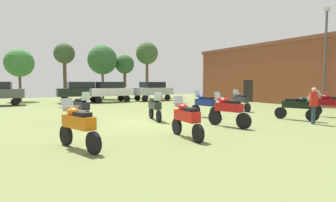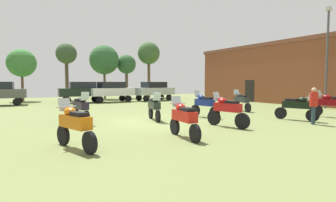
# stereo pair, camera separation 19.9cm
# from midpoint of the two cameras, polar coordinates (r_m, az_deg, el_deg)

# --- Properties ---
(ground_plane) EXTENTS (44.00, 52.00, 0.02)m
(ground_plane) POSITION_cam_midpoint_polar(r_m,az_deg,el_deg) (13.51, -3.90, -4.33)
(ground_plane) COLOR olive
(brick_building) EXTENTS (6.12, 21.15, 5.73)m
(brick_building) POSITION_cam_midpoint_polar(r_m,az_deg,el_deg) (28.85, 25.82, 5.35)
(brick_building) COLOR brown
(brick_building) RESTS_ON ground
(motorcycle_1) EXTENTS (0.62, 2.11, 1.44)m
(motorcycle_1) POSITION_cam_midpoint_polar(r_m,az_deg,el_deg) (9.35, 3.97, -3.59)
(motorcycle_1) COLOR black
(motorcycle_1) RESTS_ON ground
(motorcycle_3) EXTENTS (0.62, 2.23, 1.50)m
(motorcycle_3) POSITION_cam_midpoint_polar(r_m,az_deg,el_deg) (13.44, -17.49, -1.35)
(motorcycle_3) COLOR black
(motorcycle_3) RESTS_ON ground
(motorcycle_4) EXTENTS (0.81, 2.26, 1.50)m
(motorcycle_4) POSITION_cam_midpoint_polar(r_m,az_deg,el_deg) (17.43, 31.67, -0.57)
(motorcycle_4) COLOR black
(motorcycle_4) RESTS_ON ground
(motorcycle_5) EXTENTS (0.80, 2.20, 1.45)m
(motorcycle_5) POSITION_cam_midpoint_polar(r_m,az_deg,el_deg) (18.90, 15.46, 0.09)
(motorcycle_5) COLOR black
(motorcycle_5) RESTS_ON ground
(motorcycle_6) EXTENTS (0.62, 2.14, 1.49)m
(motorcycle_6) POSITION_cam_midpoint_polar(r_m,az_deg,el_deg) (15.03, 8.05, -0.69)
(motorcycle_6) COLOR black
(motorcycle_6) RESTS_ON ground
(motorcycle_7) EXTENTS (0.80, 2.12, 1.46)m
(motorcycle_7) POSITION_cam_midpoint_polar(r_m,az_deg,el_deg) (8.22, -18.45, -4.75)
(motorcycle_7) COLOR black
(motorcycle_7) RESTS_ON ground
(motorcycle_9) EXTENTS (0.70, 2.13, 1.51)m
(motorcycle_9) POSITION_cam_midpoint_polar(r_m,az_deg,el_deg) (11.97, 12.83, -1.87)
(motorcycle_9) COLOR black
(motorcycle_9) RESTS_ON ground
(motorcycle_11) EXTENTS (0.74, 2.04, 1.44)m
(motorcycle_11) POSITION_cam_midpoint_polar(r_m,az_deg,el_deg) (13.70, -2.50, -1.20)
(motorcycle_11) COLOR black
(motorcycle_11) RESTS_ON ground
(motorcycle_12) EXTENTS (0.80, 2.11, 1.45)m
(motorcycle_12) POSITION_cam_midpoint_polar(r_m,az_deg,el_deg) (15.28, 25.90, -1.03)
(motorcycle_12) COLOR black
(motorcycle_12) RESTS_ON ground
(car_1) EXTENTS (4.43, 2.13, 2.00)m
(car_1) POSITION_cam_midpoint_polar(r_m,az_deg,el_deg) (27.07, -17.39, 2.13)
(car_1) COLOR black
(car_1) RESTS_ON ground
(car_3) EXTENTS (4.48, 2.30, 2.00)m
(car_3) POSITION_cam_midpoint_polar(r_m,az_deg,el_deg) (28.89, -2.77, 2.40)
(car_3) COLOR black
(car_3) RESTS_ON ground
(car_5) EXTENTS (4.40, 2.04, 2.00)m
(car_5) POSITION_cam_midpoint_polar(r_m,az_deg,el_deg) (27.24, -11.63, 2.24)
(car_5) COLOR black
(car_5) RESTS_ON ground
(person_1) EXTENTS (0.48, 0.48, 1.70)m
(person_1) POSITION_cam_midpoint_polar(r_m,az_deg,el_deg) (14.15, 28.75, -0.36)
(person_1) COLOR #223741
(person_1) RESTS_ON ground
(tree_1) EXTENTS (2.88, 2.88, 5.39)m
(tree_1) POSITION_cam_midpoint_polar(r_m,az_deg,el_deg) (31.94, -28.36, 7.05)
(tree_1) COLOR brown
(tree_1) RESTS_ON ground
(tree_4) EXTENTS (2.27, 2.27, 6.30)m
(tree_4) POSITION_cam_midpoint_polar(r_m,az_deg,el_deg) (32.52, -20.52, 9.11)
(tree_4) COLOR #4D412F
(tree_4) RESTS_ON ground
(tree_5) EXTENTS (2.36, 2.36, 5.38)m
(tree_5) POSITION_cam_midpoint_polar(r_m,az_deg,el_deg) (34.27, -8.61, 7.54)
(tree_5) COLOR brown
(tree_5) RESTS_ON ground
(tree_7) EXTENTS (3.47, 3.47, 6.36)m
(tree_7) POSITION_cam_midpoint_polar(r_m,az_deg,el_deg) (33.32, -13.15, 8.43)
(tree_7) COLOR brown
(tree_7) RESTS_ON ground
(tree_8) EXTENTS (2.88, 2.88, 7.17)m
(tree_8) POSITION_cam_midpoint_polar(r_m,az_deg,el_deg) (35.61, -3.93, 9.90)
(tree_8) COLOR brown
(tree_8) RESTS_ON ground
(lamp_post) EXTENTS (0.44, 0.24, 7.46)m
(lamp_post) POSITION_cam_midpoint_polar(r_m,az_deg,el_deg) (23.47, 30.79, 8.76)
(lamp_post) COLOR #47474C
(lamp_post) RESTS_ON ground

